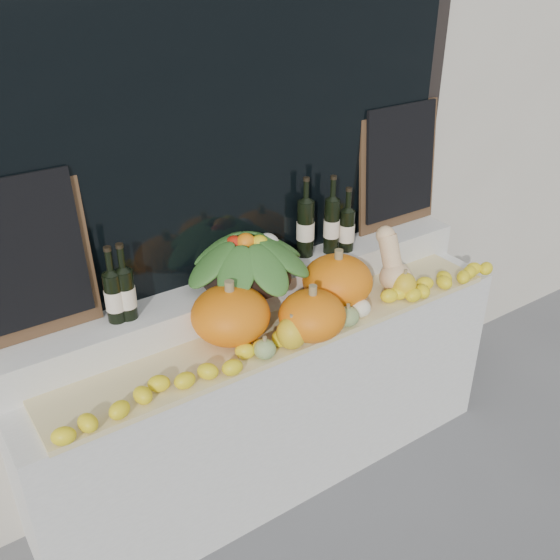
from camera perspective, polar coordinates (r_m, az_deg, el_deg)
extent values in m
cube|color=black|center=(2.59, -4.60, 18.49)|extent=(2.40, 0.04, 2.10)
cube|color=black|center=(2.57, -4.24, 18.40)|extent=(2.20, 0.02, 2.00)
cube|color=silver|center=(3.01, -0.82, -10.82)|extent=(2.30, 0.55, 0.88)
cube|color=silver|center=(2.82, -2.58, -1.02)|extent=(2.30, 0.25, 0.16)
cube|color=tan|center=(2.66, 0.61, -4.73)|extent=(2.10, 0.32, 0.02)
ellipsoid|color=orange|center=(2.54, -4.54, -3.20)|extent=(0.41, 0.41, 0.23)
ellipsoid|color=orange|center=(2.79, 5.27, -0.09)|extent=(0.41, 0.41, 0.23)
ellipsoid|color=orange|center=(2.56, 2.96, -3.26)|extent=(0.36, 0.36, 0.20)
ellipsoid|color=#F0C18D|center=(2.95, 10.52, 0.26)|extent=(0.15, 0.15, 0.14)
cylinder|color=#F0C18D|center=(2.93, 10.04, 2.53)|extent=(0.09, 0.14, 0.18)
sphere|color=#F0C18D|center=(2.93, 9.63, 4.05)|extent=(0.09, 0.09, 0.09)
ellipsoid|color=#30661E|center=(2.67, 6.20, -3.34)|extent=(0.10, 0.10, 0.09)
cylinder|color=olive|center=(2.64, 6.26, -2.35)|extent=(0.02, 0.02, 0.02)
ellipsoid|color=#30661E|center=(2.46, -1.39, -6.35)|extent=(0.09, 0.09, 0.08)
cylinder|color=olive|center=(2.43, -1.41, -5.36)|extent=(0.02, 0.02, 0.02)
ellipsoid|color=#FEF3CB|center=(2.56, 2.53, -4.93)|extent=(0.09, 0.09, 0.07)
cylinder|color=olive|center=(2.54, 2.55, -4.07)|extent=(0.02, 0.02, 0.02)
ellipsoid|color=gold|center=(2.50, 1.07, -4.86)|extent=(0.12, 0.12, 0.14)
cylinder|color=olive|center=(2.46, 1.09, -3.33)|extent=(0.02, 0.02, 0.02)
ellipsoid|color=#FEF3CB|center=(2.74, 7.32, -2.54)|extent=(0.10, 0.10, 0.08)
cylinder|color=olive|center=(2.72, 7.39, -1.61)|extent=(0.02, 0.02, 0.02)
ellipsoid|color=gold|center=(2.92, 11.28, -0.42)|extent=(0.11, 0.11, 0.12)
cylinder|color=olive|center=(2.88, 11.41, 0.79)|extent=(0.02, 0.02, 0.02)
cylinder|color=black|center=(2.73, -3.07, 1.01)|extent=(0.39, 0.39, 0.10)
cylinder|color=black|center=(2.49, -14.90, -1.55)|extent=(0.07, 0.07, 0.21)
cylinder|color=black|center=(2.42, -15.35, 1.58)|extent=(0.03, 0.03, 0.10)
cylinder|color=#EFE1C7|center=(2.50, -14.87, -1.75)|extent=(0.08, 0.08, 0.08)
cylinder|color=black|center=(2.40, -15.52, 2.77)|extent=(0.03, 0.03, 0.02)
cylinder|color=black|center=(2.50, -13.90, -1.30)|extent=(0.07, 0.07, 0.21)
cylinder|color=black|center=(2.43, -14.32, 1.86)|extent=(0.03, 0.03, 0.10)
cylinder|color=#EFE1C7|center=(2.50, -13.87, -1.49)|extent=(0.08, 0.08, 0.08)
cylinder|color=black|center=(2.40, -14.48, 3.05)|extent=(0.03, 0.03, 0.02)
cylinder|color=black|center=(2.91, 2.34, 4.72)|extent=(0.08, 0.08, 0.27)
cylinder|color=black|center=(2.84, 2.41, 8.14)|extent=(0.03, 0.03, 0.10)
cylinder|color=#EFE1C7|center=(2.91, 2.33, 4.54)|extent=(0.08, 0.08, 0.08)
cylinder|color=black|center=(2.82, 2.44, 9.20)|extent=(0.03, 0.03, 0.02)
cylinder|color=black|center=(2.94, 4.73, 4.93)|extent=(0.07, 0.07, 0.27)
cylinder|color=black|center=(2.88, 4.88, 8.27)|extent=(0.03, 0.03, 0.10)
cylinder|color=#EFE1C7|center=(2.95, 4.73, 4.75)|extent=(0.08, 0.08, 0.08)
cylinder|color=black|center=(2.86, 4.93, 9.32)|extent=(0.03, 0.03, 0.02)
cylinder|color=black|center=(2.98, 6.12, 4.52)|extent=(0.07, 0.07, 0.20)
cylinder|color=black|center=(2.93, 6.27, 7.21)|extent=(0.03, 0.03, 0.10)
cylinder|color=#EFE1C7|center=(2.99, 6.11, 4.34)|extent=(0.08, 0.08, 0.08)
cylinder|color=black|center=(2.91, 6.33, 8.23)|extent=(0.03, 0.03, 0.02)
cube|color=#4C331E|center=(2.41, -22.61, 1.62)|extent=(0.50, 0.07, 0.62)
cube|color=black|center=(2.38, -22.65, 2.13)|extent=(0.44, 0.07, 0.56)
cube|color=#4C331E|center=(3.24, 10.74, 10.12)|extent=(0.50, 0.07, 0.62)
cube|color=black|center=(3.22, 10.97, 10.55)|extent=(0.44, 0.07, 0.56)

